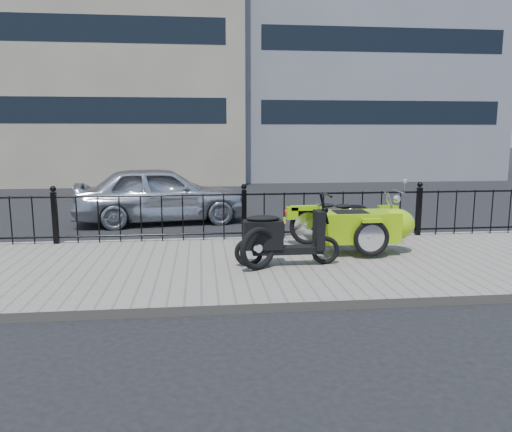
{
  "coord_description": "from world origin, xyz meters",
  "views": [
    {
      "loc": [
        -0.82,
        -8.1,
        2.16
      ],
      "look_at": [
        0.07,
        -0.1,
        0.8
      ],
      "focal_mm": 35.0,
      "sensor_mm": 36.0,
      "label": 1
    }
  ],
  "objects": [
    {
      "name": "building_grey",
      "position": [
        7.0,
        16.99,
        7.5
      ],
      "size": [
        12.0,
        8.01,
        15.0
      ],
      "color": "slate",
      "rests_on": "ground"
    },
    {
      "name": "scooter",
      "position": [
        0.39,
        -0.68,
        0.55
      ],
      "size": [
        1.65,
        0.48,
        1.12
      ],
      "color": "black",
      "rests_on": "sidewalk"
    },
    {
      "name": "spare_tire",
      "position": [
        0.02,
        -0.91,
        0.45
      ],
      "size": [
        0.61,
        0.42,
        0.66
      ],
      "primitive_type": "torus",
      "rotation": [
        1.57,
        0.0,
        0.55
      ],
      "color": "black",
      "rests_on": "sidewalk"
    },
    {
      "name": "sedan_car",
      "position": [
        -1.77,
        3.99,
        0.69
      ],
      "size": [
        4.24,
        2.2,
        1.38
      ],
      "primitive_type": "imported",
      "rotation": [
        0.0,
        0.0,
        1.72
      ],
      "color": "#B1B4B9",
      "rests_on": "ground"
    },
    {
      "name": "building_tan",
      "position": [
        -6.0,
        15.99,
        6.0
      ],
      "size": [
        14.0,
        8.01,
        12.0
      ],
      "color": "gray",
      "rests_on": "ground"
    },
    {
      "name": "ground",
      "position": [
        0.0,
        0.0,
        0.0
      ],
      "size": [
        120.0,
        120.0,
        0.0
      ],
      "primitive_type": "plane",
      "color": "black",
      "rests_on": "ground"
    },
    {
      "name": "sidewalk",
      "position": [
        0.0,
        -0.5,
        0.06
      ],
      "size": [
        30.0,
        3.8,
        0.12
      ],
      "primitive_type": "cube",
      "color": "slate",
      "rests_on": "ground"
    },
    {
      "name": "iron_fence",
      "position": [
        0.0,
        1.3,
        0.59
      ],
      "size": [
        14.11,
        0.11,
        1.08
      ],
      "color": "black",
      "rests_on": "sidewalk"
    },
    {
      "name": "motorcycle_sidecar",
      "position": [
        2.0,
        0.07,
        0.59
      ],
      "size": [
        2.28,
        1.48,
        0.98
      ],
      "color": "black",
      "rests_on": "sidewalk"
    },
    {
      "name": "curb",
      "position": [
        0.0,
        1.44,
        0.06
      ],
      "size": [
        30.0,
        0.1,
        0.12
      ],
      "primitive_type": "cube",
      "color": "gray",
      "rests_on": "ground"
    }
  ]
}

